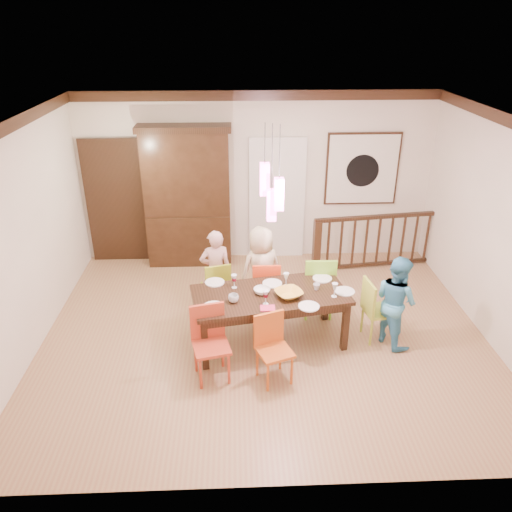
{
  "coord_description": "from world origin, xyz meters",
  "views": [
    {
      "loc": [
        -0.36,
        -5.74,
        3.97
      ],
      "look_at": [
        -0.11,
        0.13,
        1.12
      ],
      "focal_mm": 35.0,
      "sensor_mm": 36.0,
      "label": 1
    }
  ],
  "objects_px": {
    "chair_far_left": "(216,283)",
    "china_hutch": "(188,197)",
    "dining_table": "(270,299)",
    "person_far_mid": "(261,270)",
    "chair_end_right": "(380,306)",
    "person_end_right": "(396,301)",
    "balustrade": "(378,240)",
    "person_far_left": "(216,271)"
  },
  "relations": [
    {
      "from": "chair_far_left",
      "to": "china_hutch",
      "type": "xyz_separation_m",
      "value": [
        -0.5,
        1.69,
        0.73
      ]
    },
    {
      "from": "chair_far_left",
      "to": "dining_table",
      "type": "bearing_deg",
      "value": 116.43
    },
    {
      "from": "person_far_mid",
      "to": "chair_end_right",
      "type": "bearing_deg",
      "value": 128.47
    },
    {
      "from": "chair_far_left",
      "to": "person_end_right",
      "type": "distance_m",
      "value": 2.52
    },
    {
      "from": "china_hutch",
      "to": "person_end_right",
      "type": "xyz_separation_m",
      "value": [
        2.86,
        -2.56,
        -0.58
      ]
    },
    {
      "from": "dining_table",
      "to": "china_hutch",
      "type": "xyz_separation_m",
      "value": [
        -1.23,
        2.5,
        0.54
      ]
    },
    {
      "from": "dining_table",
      "to": "chair_end_right",
      "type": "height_order",
      "value": "chair_end_right"
    },
    {
      "from": "balustrade",
      "to": "person_far_left",
      "type": "bearing_deg",
      "value": -162.65
    },
    {
      "from": "dining_table",
      "to": "china_hutch",
      "type": "distance_m",
      "value": 2.84
    },
    {
      "from": "person_far_left",
      "to": "china_hutch",
      "type": "bearing_deg",
      "value": -83.41
    },
    {
      "from": "chair_end_right",
      "to": "person_far_mid",
      "type": "distance_m",
      "value": 1.74
    },
    {
      "from": "balustrade",
      "to": "china_hutch",
      "type": "bearing_deg",
      "value": 166.46
    },
    {
      "from": "dining_table",
      "to": "balustrade",
      "type": "relative_size",
      "value": 0.91
    },
    {
      "from": "dining_table",
      "to": "person_far_mid",
      "type": "xyz_separation_m",
      "value": [
        -0.07,
        0.83,
        -0.0
      ]
    },
    {
      "from": "dining_table",
      "to": "person_end_right",
      "type": "relative_size",
      "value": 1.68
    },
    {
      "from": "person_far_left",
      "to": "person_far_mid",
      "type": "distance_m",
      "value": 0.66
    },
    {
      "from": "chair_far_left",
      "to": "china_hutch",
      "type": "relative_size",
      "value": 0.34
    },
    {
      "from": "china_hutch",
      "to": "person_far_mid",
      "type": "bearing_deg",
      "value": -55.24
    },
    {
      "from": "chair_end_right",
      "to": "person_far_left",
      "type": "bearing_deg",
      "value": 60.61
    },
    {
      "from": "chair_far_left",
      "to": "china_hutch",
      "type": "distance_m",
      "value": 1.91
    },
    {
      "from": "chair_far_left",
      "to": "balustrade",
      "type": "bearing_deg",
      "value": -169.42
    },
    {
      "from": "chair_end_right",
      "to": "china_hutch",
      "type": "relative_size",
      "value": 0.36
    },
    {
      "from": "chair_far_left",
      "to": "person_end_right",
      "type": "xyz_separation_m",
      "value": [
        2.36,
        -0.87,
        0.15
      ]
    },
    {
      "from": "dining_table",
      "to": "person_far_left",
      "type": "height_order",
      "value": "person_far_left"
    },
    {
      "from": "chair_end_right",
      "to": "person_end_right",
      "type": "distance_m",
      "value": 0.23
    },
    {
      "from": "chair_far_left",
      "to": "person_far_left",
      "type": "height_order",
      "value": "person_far_left"
    },
    {
      "from": "person_far_mid",
      "to": "person_far_left",
      "type": "bearing_deg",
      "value": -29.73
    },
    {
      "from": "chair_end_right",
      "to": "person_far_left",
      "type": "height_order",
      "value": "person_far_left"
    },
    {
      "from": "person_end_right",
      "to": "china_hutch",
      "type": "bearing_deg",
      "value": 22.7
    },
    {
      "from": "chair_far_left",
      "to": "person_far_mid",
      "type": "xyz_separation_m",
      "value": [
        0.66,
        0.02,
        0.18
      ]
    },
    {
      "from": "dining_table",
      "to": "chair_far_left",
      "type": "height_order",
      "value": "chair_far_left"
    },
    {
      "from": "dining_table",
      "to": "china_hutch",
      "type": "bearing_deg",
      "value": 106.15
    },
    {
      "from": "chair_far_left",
      "to": "person_far_mid",
      "type": "relative_size",
      "value": 0.63
    },
    {
      "from": "chair_far_left",
      "to": "chair_end_right",
      "type": "distance_m",
      "value": 2.33
    },
    {
      "from": "chair_far_left",
      "to": "balustrade",
      "type": "xyz_separation_m",
      "value": [
        2.74,
        1.34,
        0.03
      ]
    },
    {
      "from": "china_hutch",
      "to": "balustrade",
      "type": "distance_m",
      "value": 3.33
    },
    {
      "from": "chair_end_right",
      "to": "person_end_right",
      "type": "xyz_separation_m",
      "value": [
        0.17,
        -0.1,
        0.13
      ]
    },
    {
      "from": "china_hutch",
      "to": "person_end_right",
      "type": "relative_size",
      "value": 1.91
    },
    {
      "from": "person_far_mid",
      "to": "chair_far_left",
      "type": "bearing_deg",
      "value": -22.9
    },
    {
      "from": "person_end_right",
      "to": "chair_end_right",
      "type": "bearing_deg",
      "value": 34.23
    },
    {
      "from": "balustrade",
      "to": "person_far_mid",
      "type": "relative_size",
      "value": 1.76
    },
    {
      "from": "china_hutch",
      "to": "chair_far_left",
      "type": "bearing_deg",
      "value": -73.46
    }
  ]
}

